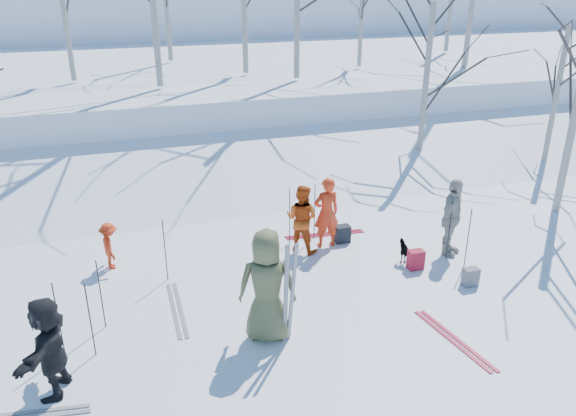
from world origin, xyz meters
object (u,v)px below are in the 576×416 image
object	(u,v)px
skier_red_seated	(110,246)
skier_redor_behind	(302,219)
backpack_dark	(342,234)
skier_cream_east	(452,218)
skier_red_north	(326,213)
skier_grey_west	(49,347)
skier_olive_center	(267,286)
dog	(411,253)
backpack_grey	(471,277)
backpack_red	(416,260)

from	to	relation	value
skier_red_seated	skier_redor_behind	bearing A→B (deg)	-102.93
backpack_dark	skier_cream_east	bearing A→B (deg)	-31.79
skier_red_north	skier_grey_west	bearing A→B (deg)	28.30
skier_olive_center	backpack_dark	world-z (taller)	skier_olive_center
skier_red_seated	skier_cream_east	bearing A→B (deg)	-109.07
skier_olive_center	dog	size ratio (longest dim) A/B	3.20
skier_grey_west	backpack_grey	xyz separation A→B (m)	(7.68, 0.75, -0.61)
skier_red_north	backpack_red	xyz separation A→B (m)	(1.42, -1.56, -0.61)
skier_redor_behind	backpack_dark	xyz separation A→B (m)	(1.04, 0.11, -0.58)
skier_cream_east	dog	bearing A→B (deg)	152.35
skier_olive_center	skier_red_seated	size ratio (longest dim) A/B	1.98
skier_grey_west	backpack_dark	xyz separation A→B (m)	(5.99, 3.31, -0.60)
skier_olive_center	skier_grey_west	world-z (taller)	skier_olive_center
skier_red_north	skier_red_seated	world-z (taller)	skier_red_north
skier_red_seated	skier_grey_west	size ratio (longest dim) A/B	0.64
skier_red_north	skier_cream_east	bearing A→B (deg)	152.31
skier_redor_behind	skier_cream_east	distance (m)	3.25
backpack_red	skier_red_seated	bearing A→B (deg)	161.97
skier_redor_behind	backpack_dark	world-z (taller)	skier_redor_behind
skier_redor_behind	skier_grey_west	xyz separation A→B (m)	(-4.96, -3.20, 0.02)
skier_olive_center	skier_red_north	bearing A→B (deg)	-109.72
backpack_grey	skier_redor_behind	bearing A→B (deg)	138.06
dog	backpack_dark	bearing A→B (deg)	-90.17
skier_red_seated	backpack_grey	bearing A→B (deg)	-119.63
backpack_dark	backpack_red	bearing A→B (deg)	-58.91
skier_cream_east	backpack_grey	distance (m)	1.52
skier_olive_center	skier_red_seated	bearing A→B (deg)	-36.10
dog	skier_cream_east	bearing A→B (deg)	156.53
skier_olive_center	backpack_grey	distance (m)	4.40
skier_olive_center	backpack_dark	size ratio (longest dim) A/B	5.02
dog	backpack_grey	distance (m)	1.33
skier_olive_center	backpack_dark	distance (m)	4.04
dog	backpack_grey	bearing A→B (deg)	88.42
skier_olive_center	skier_redor_behind	bearing A→B (deg)	-101.78
skier_red_north	backpack_red	size ratio (longest dim) A/B	3.92
dog	skier_red_seated	bearing A→B (deg)	-50.59
skier_redor_behind	skier_cream_east	xyz separation A→B (m)	(3.04, -1.13, 0.10)
skier_olive_center	skier_redor_behind	size ratio (longest dim) A/B	1.29
backpack_grey	skier_cream_east	bearing A→B (deg)	76.33
skier_red_seated	backpack_grey	size ratio (longest dim) A/B	2.67
skier_redor_behind	skier_red_seated	xyz separation A→B (m)	(-4.07, 0.46, -0.27)
skier_olive_center	skier_red_seated	distance (m)	4.19
skier_olive_center	skier_red_north	xyz separation A→B (m)	(2.18, 2.91, -0.18)
skier_olive_center	skier_redor_behind	xyz separation A→B (m)	(1.58, 2.86, -0.23)
skier_olive_center	skier_grey_west	xyz separation A→B (m)	(-3.38, -0.34, -0.21)
skier_grey_west	backpack_dark	world-z (taller)	skier_grey_west
backpack_red	backpack_dark	world-z (taller)	backpack_red
skier_grey_west	backpack_grey	distance (m)	7.74
skier_grey_west	dog	distance (m)	7.23
skier_cream_east	backpack_dark	bearing A→B (deg)	109.86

